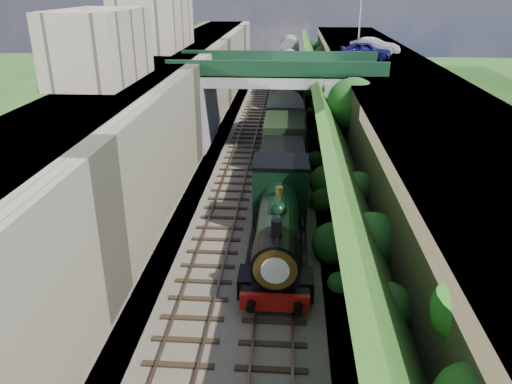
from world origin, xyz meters
TOP-DOWN VIEW (x-y plane):
  - ground at (0.00, 0.00)m, footprint 160.00×160.00m
  - trackbed at (0.00, 20.00)m, footprint 10.00×90.00m
  - retaining_wall at (-5.50, 20.00)m, footprint 1.00×90.00m
  - street_plateau_left at (-9.00, 20.00)m, footprint 6.00×90.00m
  - street_plateau_right at (9.50, 20.00)m, footprint 8.00×90.00m
  - embankment_slope at (5.00, 17.96)m, footprint 4.44×90.00m
  - track_left at (-2.00, 20.00)m, footprint 2.50×90.00m
  - track_right at (1.20, 20.00)m, footprint 2.50×90.00m
  - road_bridge at (0.94, 24.00)m, footprint 16.00×6.40m
  - building_far at (-10.50, 30.00)m, footprint 5.00×10.00m
  - building_near at (-9.50, 14.00)m, footprint 4.00×8.00m
  - tree at (5.91, 18.76)m, footprint 3.60×3.80m
  - lamppost at (7.37, 30.21)m, footprint 0.87×0.15m
  - car_blue at (7.95, 29.89)m, footprint 4.49×2.16m
  - car_silver at (9.20, 33.26)m, footprint 4.57×1.67m
  - locomotive at (1.20, 5.90)m, footprint 3.10×10.22m
  - tender at (1.20, 13.26)m, footprint 2.70×6.00m
  - coach_front at (1.20, 25.86)m, footprint 2.90×18.00m
  - coach_middle at (1.20, 44.66)m, footprint 2.90×18.00m
  - coach_rear at (1.20, 63.46)m, footprint 2.90×18.00m

SIDE VIEW (x-z plane):
  - ground at x=0.00m, z-range 0.00..0.00m
  - trackbed at x=0.00m, z-range 0.00..0.20m
  - track_left at x=-2.00m, z-range 0.15..0.35m
  - track_right at x=1.20m, z-range 0.15..0.35m
  - tender at x=1.20m, z-range 0.09..3.14m
  - locomotive at x=1.20m, z-range -0.02..3.81m
  - coach_front at x=1.20m, z-range 0.20..3.90m
  - coach_middle at x=1.20m, z-range 0.20..3.90m
  - coach_rear at x=1.20m, z-range 0.20..3.90m
  - embankment_slope at x=5.00m, z-range -0.42..5.94m
  - street_plateau_right at x=9.50m, z-range 0.00..6.25m
  - retaining_wall at x=-5.50m, z-range 0.00..7.00m
  - street_plateau_left at x=-9.00m, z-range 0.00..7.00m
  - road_bridge at x=0.94m, z-range 0.45..7.70m
  - tree at x=5.91m, z-range 1.35..7.95m
  - car_blue at x=7.95m, z-range 6.25..7.73m
  - car_silver at x=9.20m, z-range 6.25..7.75m
  - building_near at x=-9.50m, z-range 7.00..11.00m
  - lamppost at x=7.37m, z-range 6.57..12.57m
  - building_far at x=-10.50m, z-range 7.00..13.00m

